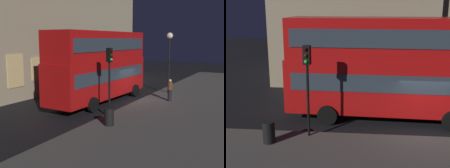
% 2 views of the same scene
% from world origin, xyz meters
% --- Properties ---
extents(ground_plane, '(80.00, 80.00, 0.00)m').
position_xyz_m(ground_plane, '(0.00, 0.00, 0.00)').
color(ground_plane, black).
extents(sidewalk_slab, '(44.00, 9.79, 0.12)m').
position_xyz_m(sidewalk_slab, '(0.00, -5.38, 0.06)').
color(sidewalk_slab, '#4C4944').
rests_on(sidewalk_slab, ground).
extents(building_plain_facade, '(15.44, 8.59, 14.99)m').
position_xyz_m(building_plain_facade, '(9.46, 12.39, 7.49)').
color(building_plain_facade, tan).
rests_on(building_plain_facade, ground).
extents(double_decker_bus, '(10.38, 3.16, 5.44)m').
position_xyz_m(double_decker_bus, '(-1.95, 1.96, 3.05)').
color(double_decker_bus, '#B20F0F').
rests_on(double_decker_bus, ground).
extents(traffic_light_near_kerb, '(0.35, 0.38, 4.23)m').
position_xyz_m(traffic_light_near_kerb, '(-5.46, -0.91, 3.15)').
color(traffic_light_near_kerb, black).
rests_on(traffic_light_near_kerb, sidewalk_slab).
extents(street_lamp, '(0.54, 0.54, 5.33)m').
position_xyz_m(street_lamp, '(4.00, -1.58, 4.16)').
color(street_lamp, black).
rests_on(street_lamp, sidewalk_slab).
extents(pedestrian, '(0.39, 0.39, 1.71)m').
position_xyz_m(pedestrian, '(0.66, -2.79, 0.99)').
color(pedestrian, black).
rests_on(pedestrian, sidewalk_slab).
extents(litter_bin, '(0.54, 0.54, 0.98)m').
position_xyz_m(litter_bin, '(-7.08, -1.79, 0.61)').
color(litter_bin, black).
rests_on(litter_bin, sidewalk_slab).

